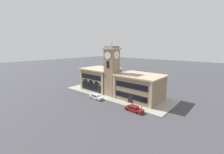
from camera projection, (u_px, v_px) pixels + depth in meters
name	position (u px, v px, depth m)	size (l,w,h in m)	color
ground_plane	(102.00, 99.00, 46.68)	(300.00, 300.00, 0.00)	#424247
sidewalk_kerb	(117.00, 93.00, 52.07)	(38.42, 14.59, 0.15)	#A39E93
clock_tower	(112.00, 71.00, 48.40)	(4.44, 4.44, 17.38)	#937A5B
town_hall_left_wing	(101.00, 79.00, 56.74)	(12.72, 10.63, 8.09)	#937A5B
town_hall_right_wing	(140.00, 87.00, 45.97)	(13.74, 10.63, 7.69)	#937A5B
parked_car_near	(96.00, 97.00, 46.50)	(4.65, 2.07, 1.47)	silver
parked_car_mid	(134.00, 108.00, 37.66)	(4.88, 2.02, 1.43)	maroon
street_lamp	(98.00, 86.00, 47.52)	(0.36, 0.36, 5.19)	#4C4C51
bollard	(141.00, 108.00, 38.31)	(0.18, 0.18, 1.06)	black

